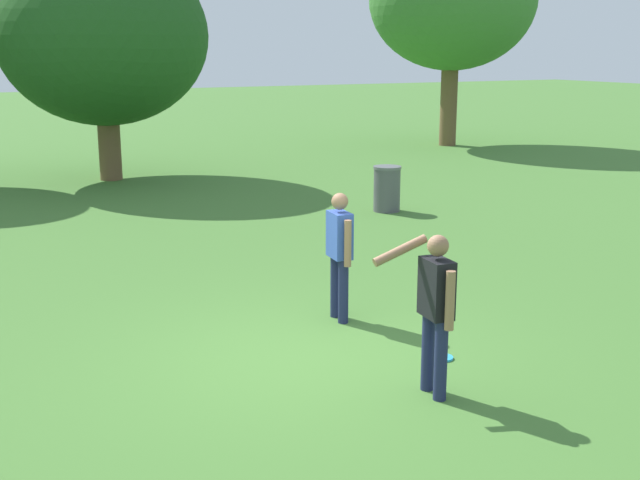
% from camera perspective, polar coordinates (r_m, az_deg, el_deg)
% --- Properties ---
extents(ground_plane, '(120.00, 120.00, 0.00)m').
position_cam_1_polar(ground_plane, '(9.16, -0.99, -8.26)').
color(ground_plane, '#447530').
extents(person_thrower, '(0.26, 0.61, 1.64)m').
position_cam_1_polar(person_thrower, '(10.11, 1.39, -0.57)').
color(person_thrower, '#1E234C').
rests_on(person_thrower, ground).
extents(person_catcher, '(0.66, 0.67, 1.64)m').
position_cam_1_polar(person_catcher, '(7.98, 8.10, -4.41)').
color(person_catcher, '#1E234C').
rests_on(person_catcher, ground).
extents(frisbee, '(0.24, 0.24, 0.03)m').
position_cam_1_polar(frisbee, '(9.22, 8.61, -8.19)').
color(frisbee, '#2D9EDB').
rests_on(frisbee, ground).
extents(trash_can_beside_table, '(0.59, 0.59, 0.96)m').
position_cam_1_polar(trash_can_beside_table, '(17.15, 4.74, 3.63)').
color(trash_can_beside_table, '#515156').
rests_on(trash_can_beside_table, ground).
extents(tree_far_right, '(5.30, 5.30, 5.92)m').
position_cam_1_polar(tree_far_right, '(21.77, -15.04, 13.68)').
color(tree_far_right, brown).
rests_on(tree_far_right, ground).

